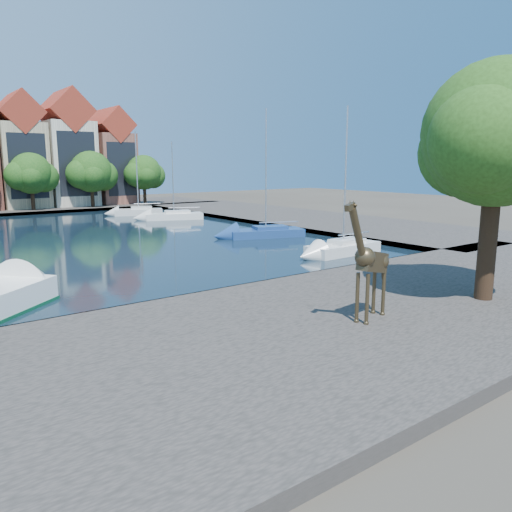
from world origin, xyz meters
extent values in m
plane|color=#38332B|center=(0.00, 0.00, 0.00)|extent=(160.00, 160.00, 0.00)
cube|color=black|center=(0.00, 24.00, 0.04)|extent=(38.00, 50.00, 0.08)
cube|color=#443E3B|center=(0.00, -7.00, 0.25)|extent=(50.00, 14.00, 0.50)
cube|color=#443E3B|center=(0.00, 56.00, 0.25)|extent=(60.00, 16.00, 0.50)
cube|color=#443E3B|center=(25.00, 24.00, 0.25)|extent=(14.00, 52.00, 0.50)
cylinder|color=#332114|center=(7.50, -9.00, 3.25)|extent=(0.80, 0.80, 5.50)
sphere|color=#204012|center=(7.50, -9.00, 7.92)|extent=(6.40, 6.40, 6.40)
sphere|color=#204012|center=(9.42, -8.70, 7.28)|extent=(4.80, 4.80, 4.80)
sphere|color=#204012|center=(5.74, -9.40, 7.60)|extent=(4.48, 4.48, 4.48)
cube|color=tan|center=(2.00, 56.00, 6.25)|extent=(5.88, 9.00, 11.50)
cube|color=maroon|center=(2.00, 56.00, 13.32)|extent=(5.94, 9.18, 5.94)
cube|color=black|center=(2.00, 51.52, 6.25)|extent=(4.80, 0.05, 8.62)
cube|color=beige|center=(8.50, 56.00, 6.50)|extent=(6.37, 9.00, 12.00)
cube|color=maroon|center=(8.50, 56.00, 13.93)|extent=(6.43, 9.18, 6.43)
cube|color=black|center=(8.50, 51.52, 6.50)|extent=(5.20, 0.05, 9.00)
cube|color=brown|center=(15.00, 56.00, 5.75)|extent=(5.39, 9.00, 10.50)
cube|color=maroon|center=(15.00, 56.00, 12.21)|extent=(5.44, 9.18, 5.44)
cube|color=black|center=(15.00, 51.52, 5.75)|extent=(4.40, 0.05, 7.88)
cylinder|color=#332114|center=(2.00, 50.50, 2.10)|extent=(0.50, 0.50, 3.20)
sphere|color=#154213|center=(2.00, 50.50, 5.32)|extent=(5.40, 5.40, 5.40)
sphere|color=#154213|center=(3.62, 50.80, 4.78)|extent=(4.05, 4.05, 4.05)
sphere|color=#154213|center=(0.51, 50.10, 5.05)|extent=(3.78, 3.78, 3.78)
cylinder|color=#332114|center=(10.00, 50.50, 2.10)|extent=(0.50, 0.50, 3.20)
sphere|color=#154213|center=(10.00, 50.50, 5.44)|extent=(5.80, 5.80, 5.80)
sphere|color=#154213|center=(11.74, 50.80, 4.86)|extent=(4.35, 4.35, 4.35)
sphere|color=#154213|center=(8.40, 50.10, 5.15)|extent=(4.06, 4.06, 4.06)
cylinder|color=#332114|center=(18.00, 50.50, 2.10)|extent=(0.50, 0.50, 3.20)
sphere|color=#154213|center=(18.00, 50.50, 5.26)|extent=(5.20, 5.20, 5.20)
sphere|color=#154213|center=(19.56, 50.80, 4.74)|extent=(3.90, 3.90, 3.90)
sphere|color=#154213|center=(16.57, 50.10, 5.00)|extent=(3.64, 3.64, 3.64)
cylinder|color=#3E321F|center=(0.29, -8.25, 1.50)|extent=(0.15, 0.15, 1.99)
cylinder|color=#3E321F|center=(0.18, -7.85, 1.50)|extent=(0.15, 0.15, 1.99)
cylinder|color=#3E321F|center=(1.75, -7.85, 1.50)|extent=(0.15, 0.15, 1.99)
cylinder|color=#3E321F|center=(1.64, -7.45, 1.50)|extent=(0.15, 0.15, 1.99)
cube|color=#3E321F|center=(1.01, -7.84, 2.83)|extent=(2.00, 1.01, 1.16)
cylinder|color=#3E321F|center=(-0.36, -8.21, 4.12)|extent=(1.31, 0.61, 2.06)
cube|color=#3E321F|center=(-1.01, -8.39, 5.13)|extent=(0.58, 0.31, 0.32)
cube|color=silver|center=(12.45, 4.40, 0.58)|extent=(6.05, 2.23, 0.99)
cube|color=silver|center=(12.45, 4.40, 0.91)|extent=(2.66, 1.53, 0.55)
cylinder|color=#B2B2B7|center=(12.45, 4.40, 5.72)|extent=(0.13, 0.13, 9.74)
cube|color=navy|center=(13.27, 14.64, 0.53)|extent=(7.17, 4.40, 0.90)
cube|color=navy|center=(13.27, 14.64, 0.83)|extent=(3.34, 2.51, 0.50)
cylinder|color=#B2B2B7|center=(13.27, 14.64, 6.05)|extent=(0.12, 0.12, 10.54)
cube|color=silver|center=(13.35, 32.36, 0.55)|extent=(7.02, 4.47, 0.95)
cube|color=silver|center=(13.35, 32.36, 0.87)|extent=(3.28, 2.52, 0.53)
cylinder|color=#B2B2B7|center=(13.35, 32.36, 4.95)|extent=(0.13, 0.13, 8.26)
cube|color=beige|center=(12.00, 39.39, 0.59)|extent=(6.24, 4.17, 1.02)
cube|color=beige|center=(12.00, 39.39, 0.93)|extent=(2.94, 2.33, 0.57)
cylinder|color=#B2B2B7|center=(12.00, 39.39, 5.71)|extent=(0.14, 0.14, 9.67)
camera|label=1|loc=(-14.29, -20.48, 6.66)|focal=35.00mm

